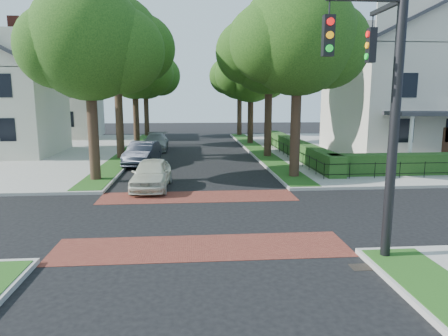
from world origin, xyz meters
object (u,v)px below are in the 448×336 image
at_px(traffic_signal, 386,90).
at_px(parked_car_front, 152,174).
at_px(parked_car_middle, 143,153).
at_px(parked_car_rear, 156,142).

height_order(traffic_signal, parked_car_front, traffic_signal).
bearing_deg(traffic_signal, parked_car_middle, 116.67).
bearing_deg(parked_car_front, traffic_signal, -50.66).
relative_size(traffic_signal, parked_car_front, 1.81).
height_order(parked_car_front, parked_car_middle, parked_car_middle).
relative_size(traffic_signal, parked_car_middle, 1.66).
bearing_deg(parked_car_front, parked_car_rear, 96.48).
height_order(parked_car_front, parked_car_rear, parked_car_front).
distance_m(traffic_signal, parked_car_rear, 26.29).
bearing_deg(parked_car_rear, parked_car_front, -86.61).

